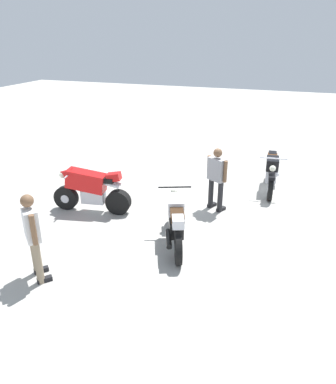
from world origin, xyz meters
name	(u,v)px	position (x,y,z in m)	size (l,w,h in m)	color
ground_plane	(195,187)	(0.00, 0.00, 0.00)	(40.00, 40.00, 0.00)	#ADAAA3
motorcycle_black_cruiser	(271,172)	(-0.56, 2.02, 0.52)	(2.09, 0.70, 1.09)	black
motorcycle_red_sportbike	(91,189)	(2.28, -2.01, 0.59)	(0.70, 1.96, 1.14)	black
motorcycle_silver_cruiser	(176,221)	(3.05, 0.41, 0.52)	(1.99, 0.95, 1.09)	black
person_in_white_shirt	(32,233)	(4.97, -1.55, 0.93)	(0.53, 0.55, 1.64)	gray
person_in_gray_shirt	(217,176)	(1.19, 0.84, 0.88)	(0.47, 0.58, 1.58)	#262628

